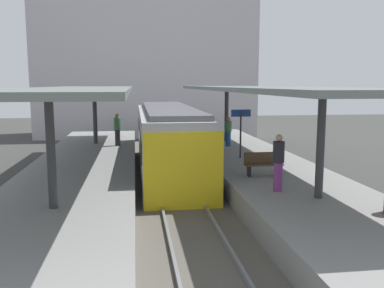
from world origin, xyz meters
TOP-DOWN VIEW (x-y plane):
  - ground_plane at (0.00, 0.00)m, footprint 80.00×80.00m
  - platform_left at (-3.80, 0.00)m, footprint 4.40×28.00m
  - platform_right at (3.80, 0.00)m, footprint 4.40×28.00m
  - track_ballast at (0.00, 0.00)m, footprint 3.20×28.00m
  - rail_near_side at (-0.72, 0.00)m, footprint 0.08×28.00m
  - rail_far_side at (0.72, 0.00)m, footprint 0.08×28.00m
  - commuter_train at (0.00, 3.03)m, footprint 2.78×12.06m
  - canopy_left at (-3.80, 1.40)m, footprint 4.18×21.00m
  - canopy_right at (3.80, 1.40)m, footprint 4.18×21.00m
  - platform_bench at (3.08, -1.75)m, footprint 1.40×0.41m
  - platform_sign at (3.20, 2.04)m, footprint 0.90×0.08m
  - passenger_near_bench at (3.45, 5.62)m, footprint 0.36×0.36m
  - passenger_mid_platform at (-2.52, 6.65)m, footprint 0.36×0.36m
  - passenger_far_end at (2.86, -3.99)m, footprint 0.36×0.36m
  - station_building_backdrop at (-0.49, 20.00)m, footprint 18.00×6.00m

SIDE VIEW (x-z plane):
  - ground_plane at x=0.00m, z-range 0.00..0.00m
  - track_ballast at x=0.00m, z-range 0.00..0.20m
  - rail_near_side at x=-0.72m, z-range 0.20..0.34m
  - rail_far_side at x=0.72m, z-range 0.20..0.34m
  - platform_left at x=-3.80m, z-range 0.00..1.00m
  - platform_right at x=3.80m, z-range 0.00..1.00m
  - platform_bench at x=3.08m, z-range 1.03..1.89m
  - commuter_train at x=0.00m, z-range 0.18..3.28m
  - passenger_near_bench at x=3.45m, z-range 1.03..2.62m
  - passenger_mid_platform at x=-2.52m, z-range 1.04..2.79m
  - passenger_far_end at x=2.86m, z-range 1.04..2.84m
  - platform_sign at x=3.20m, z-range 1.52..3.73m
  - canopy_left at x=-3.80m, z-range 2.49..5.70m
  - canopy_right at x=3.80m, z-range 2.50..5.73m
  - station_building_backdrop at x=-0.49m, z-range 0.00..11.00m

